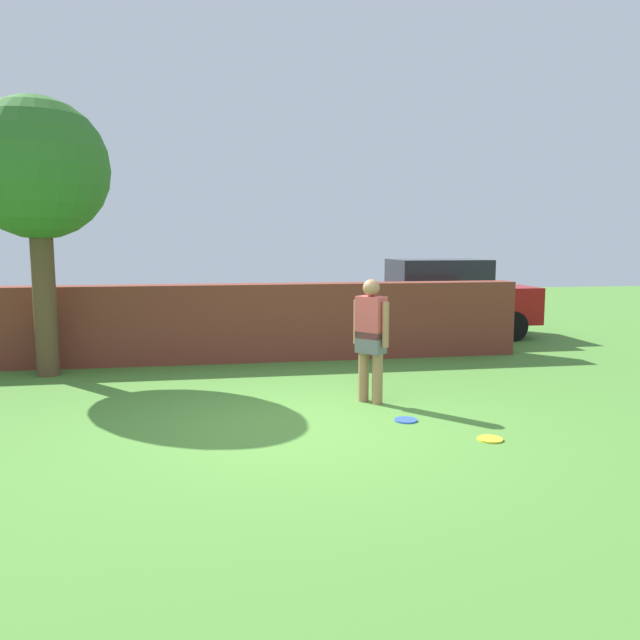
{
  "coord_description": "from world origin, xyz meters",
  "views": [
    {
      "loc": [
        -0.95,
        -6.81,
        2.09
      ],
      "look_at": [
        0.53,
        1.75,
        1.0
      ],
      "focal_mm": 34.83,
      "sensor_mm": 36.0,
      "label": 1
    }
  ],
  "objects_px": {
    "tree": "(38,172)",
    "person": "(371,335)",
    "car": "(437,298)",
    "frisbee_yellow": "(490,439)",
    "frisbee_blue": "(406,420)"
  },
  "relations": [
    {
      "from": "tree",
      "to": "person",
      "type": "distance_m",
      "value": 5.7
    },
    {
      "from": "car",
      "to": "frisbee_yellow",
      "type": "relative_size",
      "value": 15.58
    },
    {
      "from": "tree",
      "to": "frisbee_yellow",
      "type": "distance_m",
      "value": 7.6
    },
    {
      "from": "tree",
      "to": "frisbee_blue",
      "type": "xyz_separation_m",
      "value": [
        4.81,
        -3.39,
        -3.14
      ]
    },
    {
      "from": "car",
      "to": "frisbee_blue",
      "type": "bearing_deg",
      "value": 66.43
    },
    {
      "from": "frisbee_yellow",
      "to": "car",
      "type": "bearing_deg",
      "value": 74.12
    },
    {
      "from": "tree",
      "to": "frisbee_blue",
      "type": "height_order",
      "value": "tree"
    },
    {
      "from": "frisbee_yellow",
      "to": "tree",
      "type": "bearing_deg",
      "value": 142.36
    },
    {
      "from": "tree",
      "to": "car",
      "type": "height_order",
      "value": "tree"
    },
    {
      "from": "person",
      "to": "car",
      "type": "distance_m",
      "value": 6.02
    },
    {
      "from": "frisbee_blue",
      "to": "tree",
      "type": "bearing_deg",
      "value": 144.83
    },
    {
      "from": "tree",
      "to": "frisbee_blue",
      "type": "distance_m",
      "value": 6.67
    },
    {
      "from": "person",
      "to": "car",
      "type": "height_order",
      "value": "car"
    },
    {
      "from": "car",
      "to": "frisbee_yellow",
      "type": "distance_m",
      "value": 7.35
    },
    {
      "from": "person",
      "to": "frisbee_blue",
      "type": "height_order",
      "value": "person"
    }
  ]
}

